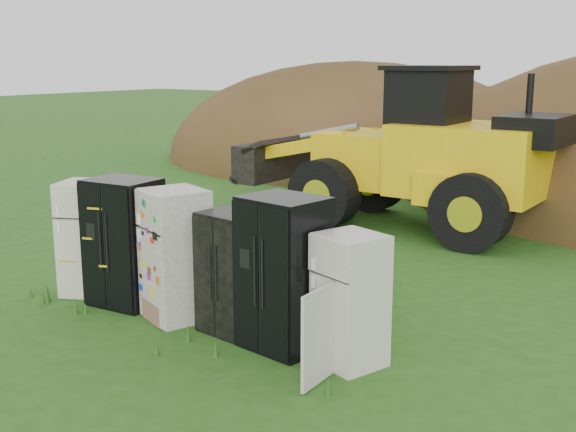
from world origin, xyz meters
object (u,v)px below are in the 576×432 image
fridge_sticker (176,255)px  fridge_open_door (350,300)px  wheel_loader (390,146)px  fridge_black_side (125,242)px  fridge_leftmost (89,238)px  fridge_black_right (284,273)px  fridge_dark_mid (234,273)px

fridge_sticker → fridge_open_door: size_ratio=1.15×
wheel_loader → fridge_black_side: bearing=-96.0°
fridge_leftmost → fridge_open_door: (4.76, -0.06, -0.09)m
fridge_leftmost → fridge_open_door: fridge_leftmost is taller
fridge_open_door → wheel_loader: wheel_loader is taller
fridge_black_right → fridge_sticker: bearing=-171.7°
fridge_leftmost → fridge_sticker: (1.93, -0.07, 0.04)m
fridge_leftmost → fridge_sticker: bearing=-27.1°
fridge_black_right → wheel_loader: (-2.15, 7.17, 0.77)m
fridge_sticker → wheel_loader: size_ratio=0.26×
fridge_sticker → fridge_black_right: (1.86, 0.00, 0.05)m
fridge_leftmost → fridge_black_right: (3.80, -0.07, 0.09)m
fridge_black_right → wheel_loader: bearing=114.8°
fridge_leftmost → fridge_open_door: size_ratio=1.10×
fridge_leftmost → fridge_dark_mid: 2.94m
fridge_sticker → fridge_black_right: 1.86m
fridge_black_side → fridge_dark_mid: size_ratio=1.16×
fridge_black_side → fridge_sticker: (1.08, -0.03, -0.02)m
fridge_leftmost → fridge_open_door: bearing=-25.7°
fridge_open_door → wheel_loader: (-3.12, 7.16, 0.95)m
fridge_leftmost → wheel_loader: (1.65, 7.10, 0.86)m
fridge_leftmost → fridge_sticker: size_ratio=0.96×
fridge_black_right → fridge_open_door: fridge_black_right is taller
wheel_loader → fridge_leftmost: bearing=-102.7°
fridge_open_door → fridge_black_side: bearing=-161.6°
fridge_black_right → fridge_open_door: size_ratio=1.21×
fridge_sticker → fridge_dark_mid: fridge_sticker is taller
fridge_dark_mid → wheel_loader: 7.29m
fridge_leftmost → fridge_sticker: fridge_sticker is taller
fridge_black_side → fridge_open_door: size_ratio=1.18×
fridge_leftmost → fridge_black_side: 0.85m
fridge_sticker → wheel_loader: 7.23m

